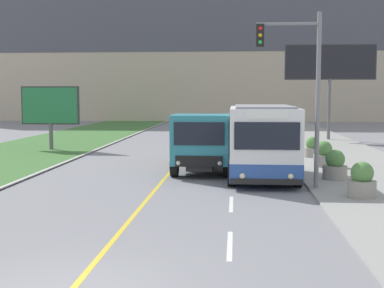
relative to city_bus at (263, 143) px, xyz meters
The scene contains 12 objects.
lane_marking_centre 10.44m from the city_bus, 110.09° to the right, with size 2.88×140.00×0.01m.
apartment_block_background 50.72m from the city_bus, 94.58° to the left, with size 80.00×8.04×24.77m.
city_bus is the anchor object (origin of this frame).
dump_truck 3.04m from the city_bus, 146.42° to the left, with size 2.47×6.37×2.58m.
car_distant 15.53m from the city_bus, 90.62° to the left, with size 1.80×4.30×1.45m.
traffic_light_mast 3.46m from the city_bus, 60.43° to the right, with size 2.28×0.32×6.29m.
billboard_large 20.26m from the city_bus, 72.89° to the left, with size 6.63×0.24×7.07m.
billboard_small 16.43m from the city_bus, 139.29° to the left, with size 3.59×0.24×3.91m.
planter_round_near 4.89m from the city_bus, 50.78° to the right, with size 0.92×0.92×1.17m.
planter_round_second 2.99m from the city_bus, ahead, with size 0.96×0.96×1.17m.
planter_round_third 4.87m from the city_bus, 50.94° to the left, with size 0.96×0.96×1.19m.
planter_round_far 8.08m from the city_bus, 67.89° to the left, with size 0.89×0.89×1.09m.
Camera 1 is at (2.84, -8.75, 3.44)m, focal length 50.00 mm.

